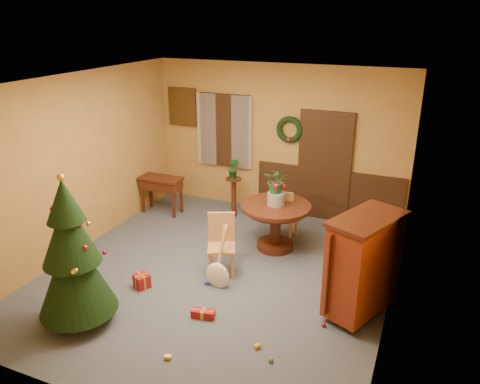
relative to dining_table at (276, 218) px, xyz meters
The scene contains 21 objects.
room_envelope 1.67m from the dining_table, 101.68° to the left, with size 5.50×5.50×5.50m.
dining_table is the anchor object (origin of this frame).
urn 0.35m from the dining_table, 90.00° to the left, with size 0.29×0.29×0.21m, color slate.
centerpiece_plant 0.66m from the dining_table, 90.00° to the left, with size 0.38×0.33×0.42m, color #1E4C23.
chair_near 1.16m from the dining_table, 116.08° to the right, with size 0.54×0.54×0.95m.
chair_far 0.37m from the dining_table, 87.08° to the left, with size 0.42×0.42×0.94m.
guitar 1.52m from the dining_table, 104.57° to the right, with size 0.37×0.17×0.87m, color white, non-canonical shape.
plant_stand 1.51m from the dining_table, 141.30° to the left, with size 0.31×0.31×0.79m.
stand_plant 1.57m from the dining_table, 141.30° to the left, with size 0.22×0.18×0.40m, color #19471E.
christmas_tree 3.37m from the dining_table, 119.97° to the right, with size 0.98×0.98×2.03m.
writing_desk 2.63m from the dining_table, 167.56° to the left, with size 0.83×0.41×0.74m.
sideboard 2.09m from the dining_table, 38.69° to the right, with size 0.96×1.23×1.40m.
gift_a 3.52m from the dining_table, 124.42° to the right, with size 0.30×0.23×0.15m.
gift_b 2.41m from the dining_table, 125.99° to the right, with size 0.27×0.27×0.20m.
gift_c 3.26m from the dining_table, 136.83° to the right, with size 0.33×0.33×0.15m.
gift_d 2.28m from the dining_table, 96.14° to the right, with size 0.33×0.18×0.11m.
toy_a 1.67m from the dining_table, 109.87° to the right, with size 0.08×0.05×0.05m, color #283DAD.
toy_b 2.85m from the dining_table, 71.97° to the right, with size 0.06×0.06×0.06m, color green.
toy_c 2.64m from the dining_table, 75.72° to the right, with size 0.08×0.05×0.05m, color #BD9023.
toy_d 2.26m from the dining_table, 54.63° to the right, with size 0.06×0.06×0.06m, color red.
toy_e 3.14m from the dining_table, 94.64° to the right, with size 0.08×0.05×0.05m, color gold.
Camera 1 is at (2.74, -5.61, 3.77)m, focal length 35.00 mm.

